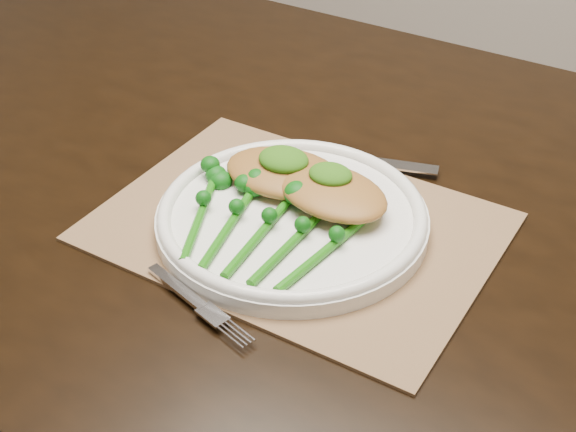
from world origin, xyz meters
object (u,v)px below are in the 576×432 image
at_px(placemat, 297,227).
at_px(broccolini_bundle, 260,235).
at_px(dining_table, 306,392).
at_px(dinner_plate, 292,216).
at_px(chicken_fillet_left, 284,173).

height_order(placemat, broccolini_bundle, broccolini_bundle).
bearing_deg(dining_table, placemat, -67.79).
xyz_separation_m(dining_table, dinner_plate, (0.03, -0.10, 0.39)).
bearing_deg(chicken_fillet_left, placemat, -50.54).
relative_size(dining_table, broccolini_bundle, 8.76).
bearing_deg(dinner_plate, dining_table, 104.85).
relative_size(dining_table, chicken_fillet_left, 12.04).
distance_m(dining_table, broccolini_bundle, 0.43).
height_order(placemat, chicken_fillet_left, chicken_fillet_left).
distance_m(placemat, chicken_fillet_left, 0.07).
distance_m(dinner_plate, broccolini_bundle, 0.06).
bearing_deg(dining_table, broccolini_bundle, -79.45).
bearing_deg(placemat, dining_table, 111.90).
bearing_deg(chicken_fillet_left, broccolini_bundle, -77.89).
distance_m(dining_table, chicken_fillet_left, 0.41).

